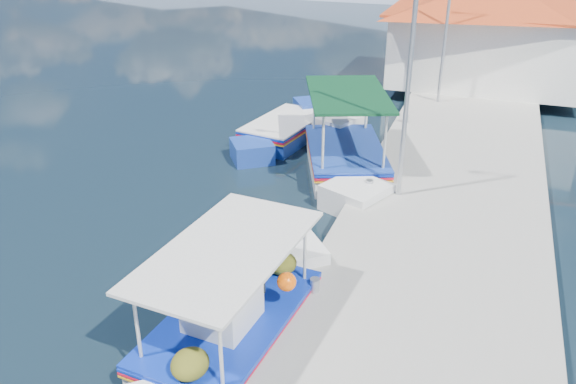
% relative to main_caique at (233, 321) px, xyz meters
% --- Properties ---
extents(ground, '(160.00, 160.00, 0.00)m').
position_rel_main_caique_xyz_m(ground, '(-2.61, 4.35, -0.45)').
color(ground, black).
rests_on(ground, ground).
extents(quay, '(5.00, 44.00, 0.50)m').
position_rel_main_caique_xyz_m(quay, '(3.29, 10.35, -0.20)').
color(quay, gray).
rests_on(quay, ground).
extents(bollards, '(0.20, 17.20, 0.30)m').
position_rel_main_caique_xyz_m(bollards, '(1.19, 9.60, 0.20)').
color(bollards, '#A5A8AD').
rests_on(bollards, quay).
extents(main_caique, '(2.42, 7.00, 2.31)m').
position_rel_main_caique_xyz_m(main_caique, '(0.00, 0.00, 0.00)').
color(main_caique, silver).
rests_on(main_caique, ground).
extents(caique_green_canopy, '(3.95, 6.96, 2.79)m').
position_rel_main_caique_xyz_m(caique_green_canopy, '(-0.01, 8.63, -0.03)').
color(caique_green_canopy, silver).
rests_on(caique_green_canopy, ground).
extents(caique_blue_hull, '(2.49, 6.16, 1.11)m').
position_rel_main_caique_xyz_m(caique_blue_hull, '(-2.76, 10.56, -0.15)').
color(caique_blue_hull, navy).
rests_on(caique_blue_hull, ground).
extents(harbor_building, '(10.49, 10.49, 4.40)m').
position_rel_main_caique_xyz_m(harbor_building, '(3.59, 19.35, 2.33)').
color(harbor_building, white).
rests_on(harbor_building, quay).
extents(lamp_post_near, '(1.21, 0.14, 6.00)m').
position_rel_main_caique_xyz_m(lamp_post_near, '(1.90, 6.35, 3.41)').
color(lamp_post_near, '#A5A8AD').
rests_on(lamp_post_near, quay).
extents(lamp_post_far, '(1.21, 0.14, 6.00)m').
position_rel_main_caique_xyz_m(lamp_post_far, '(1.90, 15.35, 3.41)').
color(lamp_post_far, '#A5A8AD').
rests_on(lamp_post_far, quay).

